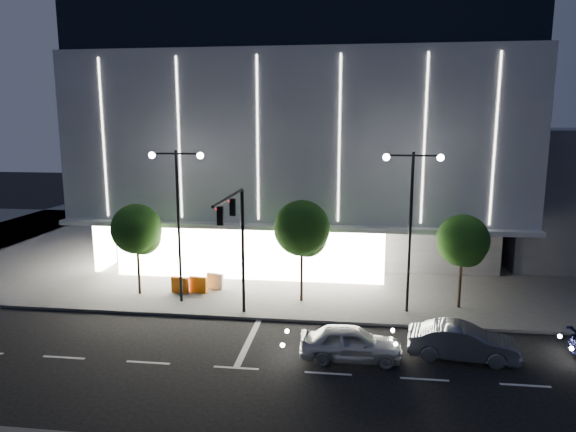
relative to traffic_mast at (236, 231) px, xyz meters
The scene contains 14 objects.
ground 6.12m from the traffic_mast, 106.66° to the right, with size 160.00×160.00×0.00m, color black.
sidewalk_museum 21.62m from the traffic_mast, 79.04° to the left, with size 70.00×40.00×0.15m, color #474747.
museum 19.54m from the traffic_mast, 84.04° to the left, with size 30.00×25.80×18.00m.
traffic_mast is the anchor object (origin of this frame).
street_lamp_west 4.89m from the traffic_mast, 146.35° to the left, with size 3.16×0.36×9.00m.
street_lamp_east 9.43m from the traffic_mast, 16.48° to the left, with size 3.16×0.36×9.00m.
tree_left 7.95m from the traffic_mast, 152.16° to the left, with size 3.02×3.02×5.72m.
tree_mid 4.82m from the traffic_mast, 50.58° to the left, with size 3.25×3.25×6.15m.
tree_right 12.63m from the traffic_mast, 17.02° to the left, with size 2.91×2.91×5.51m.
car_lead 8.03m from the traffic_mast, 29.44° to the right, with size 1.85×4.59×1.56m, color #BABCC2.
car_second 12.00m from the traffic_mast, 13.56° to the right, with size 1.67×4.79×1.58m, color #919497.
barrier_a 7.55m from the traffic_mast, 138.15° to the left, with size 1.10×0.25×1.00m, color #D6590B.
barrier_b 7.27m from the traffic_mast, 116.99° to the left, with size 1.10×0.25×1.00m, color #BBBBBB.
barrier_c 7.07m from the traffic_mast, 128.86° to the left, with size 1.10×0.25×1.00m, color orange.
Camera 1 is at (6.85, -21.80, 10.52)m, focal length 32.00 mm.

